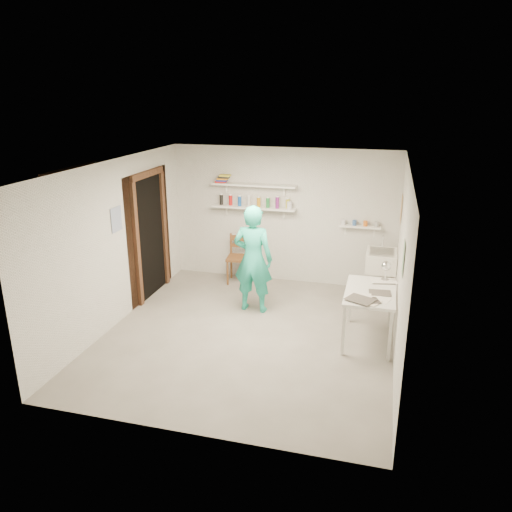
% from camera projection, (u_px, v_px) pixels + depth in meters
% --- Properties ---
extents(floor, '(4.00, 4.50, 0.02)m').
position_uv_depth(floor, '(249.00, 335.00, 7.14)').
color(floor, slate).
rests_on(floor, ground).
extents(ceiling, '(4.00, 4.50, 0.02)m').
position_uv_depth(ceiling, '(248.00, 165.00, 6.37)').
color(ceiling, silver).
rests_on(ceiling, wall_back).
extents(wall_back, '(4.00, 0.02, 2.40)m').
position_uv_depth(wall_back, '(283.00, 216.00, 8.82)').
color(wall_back, silver).
rests_on(wall_back, ground).
extents(wall_front, '(4.00, 0.02, 2.40)m').
position_uv_depth(wall_front, '(184.00, 328.00, 4.68)').
color(wall_front, silver).
rests_on(wall_front, ground).
extents(wall_left, '(0.02, 4.50, 2.40)m').
position_uv_depth(wall_left, '(115.00, 243.00, 7.24)').
color(wall_left, silver).
rests_on(wall_left, ground).
extents(wall_right, '(0.02, 4.50, 2.40)m').
position_uv_depth(wall_right, '(402.00, 267.00, 6.26)').
color(wall_right, silver).
rests_on(wall_right, ground).
extents(doorway_recess, '(0.02, 0.90, 2.00)m').
position_uv_depth(doorway_recess, '(150.00, 237.00, 8.26)').
color(doorway_recess, black).
rests_on(doorway_recess, wall_left).
extents(corridor_box, '(1.40, 1.50, 2.10)m').
position_uv_depth(corridor_box, '(111.00, 231.00, 8.42)').
color(corridor_box, brown).
rests_on(corridor_box, ground).
extents(door_lintel, '(0.06, 1.05, 0.10)m').
position_uv_depth(door_lintel, '(147.00, 174.00, 7.92)').
color(door_lintel, brown).
rests_on(door_lintel, wall_left).
extents(door_jamb_near, '(0.06, 0.10, 2.00)m').
position_uv_depth(door_jamb_near, '(137.00, 246.00, 7.80)').
color(door_jamb_near, brown).
rests_on(door_jamb_near, ground).
extents(door_jamb_far, '(0.06, 0.10, 2.00)m').
position_uv_depth(door_jamb_far, '(164.00, 229.00, 8.72)').
color(door_jamb_far, brown).
rests_on(door_jamb_far, ground).
extents(shelf_lower, '(1.50, 0.22, 0.03)m').
position_uv_depth(shelf_lower, '(254.00, 207.00, 8.78)').
color(shelf_lower, white).
rests_on(shelf_lower, wall_back).
extents(shelf_upper, '(1.50, 0.22, 0.03)m').
position_uv_depth(shelf_upper, '(254.00, 185.00, 8.65)').
color(shelf_upper, white).
rests_on(shelf_upper, wall_back).
extents(ledge_shelf, '(0.70, 0.14, 0.03)m').
position_uv_depth(ledge_shelf, '(360.00, 227.00, 8.44)').
color(ledge_shelf, white).
rests_on(ledge_shelf, wall_back).
extents(poster_left, '(0.01, 0.28, 0.36)m').
position_uv_depth(poster_left, '(116.00, 219.00, 7.17)').
color(poster_left, '#334C7F').
rests_on(poster_left, wall_left).
extents(poster_right_a, '(0.01, 0.34, 0.42)m').
position_uv_depth(poster_right_a, '(401.00, 209.00, 7.81)').
color(poster_right_a, '#995933').
rests_on(poster_right_a, wall_right).
extents(poster_right_b, '(0.01, 0.30, 0.38)m').
position_uv_depth(poster_right_b, '(403.00, 258.00, 5.67)').
color(poster_right_b, '#3F724C').
rests_on(poster_right_b, wall_right).
extents(belfast_sink, '(0.48, 0.60, 0.30)m').
position_uv_depth(belfast_sink, '(381.00, 261.00, 8.04)').
color(belfast_sink, white).
rests_on(belfast_sink, wall_right).
extents(man, '(0.63, 0.43, 1.70)m').
position_uv_depth(man, '(253.00, 259.00, 7.66)').
color(man, '#25BA9E').
rests_on(man, ground).
extents(wall_clock, '(0.31, 0.05, 0.30)m').
position_uv_depth(wall_clock, '(256.00, 238.00, 7.78)').
color(wall_clock, beige).
rests_on(wall_clock, man).
extents(wooden_chair, '(0.47, 0.45, 0.92)m').
position_uv_depth(wooden_chair, '(239.00, 258.00, 8.93)').
color(wooden_chair, brown).
rests_on(wooden_chair, ground).
extents(work_table, '(0.67, 1.11, 0.74)m').
position_uv_depth(work_table, '(369.00, 316.00, 6.86)').
color(work_table, silver).
rests_on(work_table, ground).
extents(desk_lamp, '(0.14, 0.14, 0.14)m').
position_uv_depth(desk_lamp, '(386.00, 266.00, 7.03)').
color(desk_lamp, silver).
rests_on(desk_lamp, work_table).
extents(spray_cans, '(1.29, 0.06, 0.17)m').
position_uv_depth(spray_cans, '(254.00, 202.00, 8.75)').
color(spray_cans, black).
rests_on(spray_cans, shelf_lower).
extents(book_stack, '(0.26, 0.14, 0.14)m').
position_uv_depth(book_stack, '(223.00, 179.00, 8.76)').
color(book_stack, red).
rests_on(book_stack, shelf_upper).
extents(ledge_pots, '(0.48, 0.07, 0.09)m').
position_uv_depth(ledge_pots, '(360.00, 223.00, 8.42)').
color(ledge_pots, silver).
rests_on(ledge_pots, ledge_shelf).
extents(papers, '(0.30, 0.22, 0.03)m').
position_uv_depth(papers, '(371.00, 290.00, 6.73)').
color(papers, silver).
rests_on(papers, work_table).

